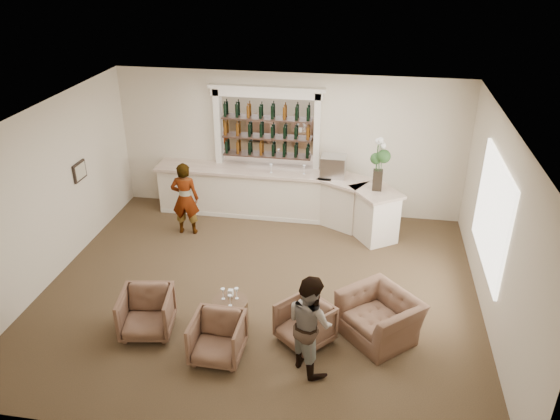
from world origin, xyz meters
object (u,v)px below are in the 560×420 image
object	(u,v)px
cocktail_table	(230,313)
armchair_center	(217,338)
espresso_machine	(333,166)
bar_counter	(278,195)
guest	(310,323)
armchair_right	(305,324)
armchair_far	(380,317)
armchair_left	(147,313)
sommelier	(185,199)
flower_vase	(379,161)

from	to	relation	value
cocktail_table	armchair_center	xyz separation A→B (m)	(-0.00, -0.79, 0.11)
espresso_machine	bar_counter	bearing A→B (deg)	-177.88
bar_counter	guest	bearing A→B (deg)	-74.83
armchair_right	espresso_machine	xyz separation A→B (m)	(0.06, 4.29, 1.02)
armchair_right	armchair_far	xyz separation A→B (m)	(1.19, 0.34, 0.03)
guest	armchair_left	xyz separation A→B (m)	(-2.74, 0.35, -0.42)
sommelier	bar_counter	bearing A→B (deg)	-156.74
armchair_left	armchair_center	distance (m)	1.37
guest	armchair_left	distance (m)	2.79
guest	armchair_far	xyz separation A→B (m)	(1.05, 0.89, -0.43)
flower_vase	armchair_left	bearing A→B (deg)	-132.98
cocktail_table	sommelier	size ratio (longest dim) A/B	0.36
armchair_far	espresso_machine	size ratio (longest dim) A/B	2.16
sommelier	guest	bearing A→B (deg)	124.54
bar_counter	flower_vase	world-z (taller)	flower_vase
armchair_center	flower_vase	size ratio (longest dim) A/B	0.69
flower_vase	espresso_machine	bearing A→B (deg)	149.50
armchair_center	flower_vase	distance (m)	5.10
armchair_far	espresso_machine	world-z (taller)	espresso_machine
armchair_right	flower_vase	xyz separation A→B (m)	(1.04, 3.71, 1.44)
sommelier	armchair_far	xyz separation A→B (m)	(4.24, -2.88, -0.45)
guest	espresso_machine	distance (m)	4.87
armchair_far	bar_counter	bearing A→B (deg)	167.85
armchair_far	flower_vase	bearing A→B (deg)	139.33
guest	flower_vase	bearing A→B (deg)	-53.82
cocktail_table	flower_vase	distance (m)	4.49
armchair_left	espresso_machine	distance (m)	5.31
cocktail_table	armchair_center	world-z (taller)	armchair_center
bar_counter	armchair_left	world-z (taller)	bar_counter
espresso_machine	flower_vase	world-z (taller)	flower_vase
cocktail_table	armchair_right	xyz separation A→B (m)	(1.29, -0.20, 0.10)
sommelier	guest	size ratio (longest dim) A/B	1.02
armchair_center	espresso_machine	bearing A→B (deg)	75.40
guest	armchair_left	size ratio (longest dim) A/B	1.92
bar_counter	cocktail_table	bearing A→B (deg)	-91.68
guest	armchair_far	size ratio (longest dim) A/B	1.39
sommelier	armchair_right	world-z (taller)	sommelier
bar_counter	cocktail_table	xyz separation A→B (m)	(-0.12, -4.06, -0.32)
bar_counter	armchair_left	size ratio (longest dim) A/B	6.77
armchair_left	armchair_right	bearing A→B (deg)	-5.19
cocktail_table	bar_counter	bearing A→B (deg)	88.32
armchair_center	flower_vase	world-z (taller)	flower_vase
bar_counter	sommelier	xyz separation A→B (m)	(-1.88, -1.04, 0.25)
guest	espresso_machine	size ratio (longest dim) A/B	3.00
espresso_machine	flower_vase	size ratio (longest dim) A/B	0.46
armchair_left	armchair_center	bearing A→B (deg)	-26.35
armchair_right	cocktail_table	bearing A→B (deg)	-148.41
espresso_machine	armchair_far	bearing A→B (deg)	-73.14
sommelier	guest	xyz separation A→B (m)	(3.19, -3.78, -0.02)
guest	sommelier	bearing A→B (deg)	-1.68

